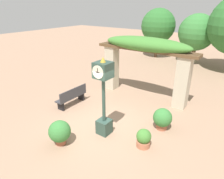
# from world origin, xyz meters

# --- Properties ---
(ground_plane) EXTENTS (60.00, 60.00, 0.00)m
(ground_plane) POSITION_xyz_m (0.00, 0.00, 0.00)
(ground_plane) COLOR #9E7A60
(pedestal_clock) EXTENTS (0.54, 0.59, 2.94)m
(pedestal_clock) POSITION_xyz_m (0.39, -0.28, 1.57)
(pedestal_clock) COLOR #2D473D
(pedestal_clock) RESTS_ON ground
(pergola) EXTENTS (5.14, 1.18, 3.09)m
(pergola) POSITION_xyz_m (0.00, 3.49, 2.29)
(pergola) COLOR #BCB299
(pergola) RESTS_ON ground
(potted_plant_near_left) EXTENTS (0.73, 0.73, 0.86)m
(potted_plant_near_left) POSITION_xyz_m (2.03, 1.26, 0.46)
(potted_plant_near_left) COLOR #9E563D
(potted_plant_near_left) RESTS_ON ground
(potted_plant_near_right) EXTENTS (0.50, 0.50, 0.66)m
(potted_plant_near_right) POSITION_xyz_m (1.95, -0.11, 0.33)
(potted_plant_near_right) COLOR #B26B4C
(potted_plant_near_right) RESTS_ON ground
(potted_plant_far_left) EXTENTS (0.76, 0.76, 0.89)m
(potted_plant_far_left) POSITION_xyz_m (-0.45, -1.67, 0.48)
(potted_plant_far_left) COLOR #9E563D
(potted_plant_far_left) RESTS_ON ground
(park_bench) EXTENTS (0.42, 1.65, 0.89)m
(park_bench) POSITION_xyz_m (-2.25, 0.61, 0.44)
(park_bench) COLOR #38383D
(park_bench) RESTS_ON ground
(tree_line) EXTENTS (9.66, 4.47, 5.23)m
(tree_line) POSITION_xyz_m (1.16, 11.24, 2.96)
(tree_line) COLOR brown
(tree_line) RESTS_ON ground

